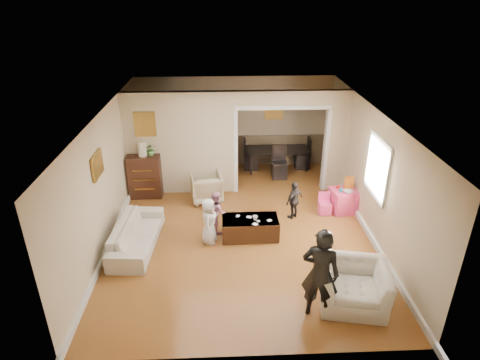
{
  "coord_description": "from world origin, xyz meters",
  "views": [
    {
      "loc": [
        -0.35,
        -7.7,
        4.85
      ],
      "look_at": [
        0.0,
        0.2,
        1.05
      ],
      "focal_mm": 30.52,
      "sensor_mm": 36.0,
      "label": 1
    }
  ],
  "objects_px": {
    "dresser": "(145,176)",
    "child_kneel_a": "(209,221)",
    "armchair_front": "(353,286)",
    "cyan_cup": "(341,190)",
    "dining_table": "(277,158)",
    "adult_person": "(320,274)",
    "table_lamp": "(142,149)",
    "child_toddler": "(294,200)",
    "coffee_table": "(250,228)",
    "sofa": "(136,234)",
    "armchair_back": "(206,187)",
    "child_kneel_b": "(217,211)",
    "play_table": "(343,200)",
    "coffee_cup": "(255,218)"
  },
  "relations": [
    {
      "from": "armchair_front",
      "to": "dining_table",
      "type": "relative_size",
      "value": 0.62
    },
    {
      "from": "armchair_back",
      "to": "child_kneel_a",
      "type": "height_order",
      "value": "child_kneel_a"
    },
    {
      "from": "sofa",
      "to": "child_kneel_b",
      "type": "xyz_separation_m",
      "value": [
        1.62,
        0.55,
        0.18
      ]
    },
    {
      "from": "dresser",
      "to": "child_kneel_a",
      "type": "bearing_deg",
      "value": -52.56
    },
    {
      "from": "sofa",
      "to": "adult_person",
      "type": "distance_m",
      "value": 3.88
    },
    {
      "from": "armchair_front",
      "to": "cyan_cup",
      "type": "bearing_deg",
      "value": 89.68
    },
    {
      "from": "coffee_cup",
      "to": "child_kneel_a",
      "type": "height_order",
      "value": "child_kneel_a"
    },
    {
      "from": "cyan_cup",
      "to": "play_table",
      "type": "bearing_deg",
      "value": 26.57
    },
    {
      "from": "cyan_cup",
      "to": "child_kneel_a",
      "type": "height_order",
      "value": "child_kneel_a"
    },
    {
      "from": "dresser",
      "to": "cyan_cup",
      "type": "relative_size",
      "value": 13.71
    },
    {
      "from": "child_kneel_a",
      "to": "sofa",
      "type": "bearing_deg",
      "value": 102.35
    },
    {
      "from": "table_lamp",
      "to": "child_toddler",
      "type": "height_order",
      "value": "table_lamp"
    },
    {
      "from": "table_lamp",
      "to": "play_table",
      "type": "height_order",
      "value": "table_lamp"
    },
    {
      "from": "dresser",
      "to": "table_lamp",
      "type": "relative_size",
      "value": 3.05
    },
    {
      "from": "adult_person",
      "to": "child_kneel_a",
      "type": "bearing_deg",
      "value": -28.94
    },
    {
      "from": "dresser",
      "to": "dining_table",
      "type": "bearing_deg",
      "value": 24.23
    },
    {
      "from": "coffee_table",
      "to": "dining_table",
      "type": "distance_m",
      "value": 3.7
    },
    {
      "from": "dining_table",
      "to": "adult_person",
      "type": "distance_m",
      "value": 5.88
    },
    {
      "from": "table_lamp",
      "to": "child_toddler",
      "type": "bearing_deg",
      "value": -19.29
    },
    {
      "from": "child_kneel_a",
      "to": "child_kneel_b",
      "type": "xyz_separation_m",
      "value": [
        0.15,
        0.45,
        -0.03
      ]
    },
    {
      "from": "coffee_table",
      "to": "child_kneel_a",
      "type": "distance_m",
      "value": 0.91
    },
    {
      "from": "sofa",
      "to": "adult_person",
      "type": "relative_size",
      "value": 1.19
    },
    {
      "from": "armchair_front",
      "to": "cyan_cup",
      "type": "distance_m",
      "value": 3.1
    },
    {
      "from": "armchair_back",
      "to": "child_kneel_b",
      "type": "relative_size",
      "value": 0.81
    },
    {
      "from": "sofa",
      "to": "armchair_back",
      "type": "bearing_deg",
      "value": -31.02
    },
    {
      "from": "adult_person",
      "to": "child_kneel_b",
      "type": "xyz_separation_m",
      "value": [
        -1.63,
        2.6,
        -0.34
      ]
    },
    {
      "from": "play_table",
      "to": "adult_person",
      "type": "height_order",
      "value": "adult_person"
    },
    {
      "from": "cyan_cup",
      "to": "adult_person",
      "type": "bearing_deg",
      "value": -110.67
    },
    {
      "from": "armchair_front",
      "to": "table_lamp",
      "type": "height_order",
      "value": "table_lamp"
    },
    {
      "from": "armchair_front",
      "to": "adult_person",
      "type": "height_order",
      "value": "adult_person"
    },
    {
      "from": "play_table",
      "to": "dresser",
      "type": "bearing_deg",
      "value": 168.44
    },
    {
      "from": "adult_person",
      "to": "child_kneel_a",
      "type": "distance_m",
      "value": 2.81
    },
    {
      "from": "table_lamp",
      "to": "child_kneel_a",
      "type": "bearing_deg",
      "value": -52.56
    },
    {
      "from": "sofa",
      "to": "table_lamp",
      "type": "distance_m",
      "value": 2.45
    },
    {
      "from": "adult_person",
      "to": "play_table",
      "type": "bearing_deg",
      "value": -90.47
    },
    {
      "from": "armchair_front",
      "to": "armchair_back",
      "type": "bearing_deg",
      "value": 134.67
    },
    {
      "from": "coffee_table",
      "to": "armchair_front",
      "type": "bearing_deg",
      "value": -52.71
    },
    {
      "from": "table_lamp",
      "to": "child_toddler",
      "type": "xyz_separation_m",
      "value": [
        3.54,
        -1.24,
        -0.83
      ]
    },
    {
      "from": "dresser",
      "to": "play_table",
      "type": "distance_m",
      "value": 4.86
    },
    {
      "from": "child_kneel_b",
      "to": "play_table",
      "type": "bearing_deg",
      "value": -97.86
    },
    {
      "from": "coffee_table",
      "to": "coffee_cup",
      "type": "relative_size",
      "value": 11.39
    },
    {
      "from": "child_kneel_b",
      "to": "child_toddler",
      "type": "distance_m",
      "value": 1.81
    },
    {
      "from": "sofa",
      "to": "child_kneel_a",
      "type": "relative_size",
      "value": 1.94
    },
    {
      "from": "sofa",
      "to": "child_kneel_a",
      "type": "height_order",
      "value": "child_kneel_a"
    },
    {
      "from": "table_lamp",
      "to": "dining_table",
      "type": "xyz_separation_m",
      "value": [
        3.49,
        1.57,
        -0.96
      ]
    },
    {
      "from": "armchair_front",
      "to": "play_table",
      "type": "xyz_separation_m",
      "value": [
        0.69,
        3.08,
        -0.09
      ]
    },
    {
      "from": "cyan_cup",
      "to": "dining_table",
      "type": "xyz_separation_m",
      "value": [
        -1.16,
        2.59,
        -0.26
      ]
    },
    {
      "from": "adult_person",
      "to": "child_toddler",
      "type": "relative_size",
      "value": 1.8
    },
    {
      "from": "coffee_table",
      "to": "adult_person",
      "type": "relative_size",
      "value": 0.73
    },
    {
      "from": "armchair_front",
      "to": "cyan_cup",
      "type": "relative_size",
      "value": 13.84
    }
  ]
}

